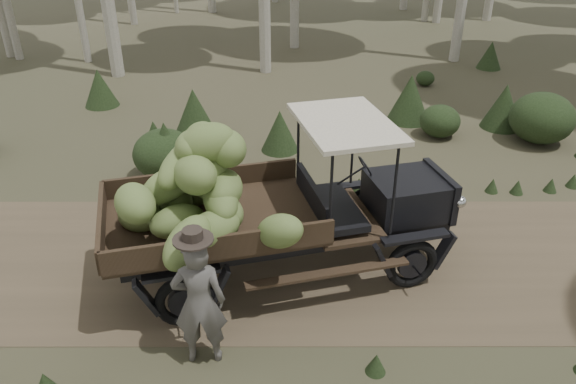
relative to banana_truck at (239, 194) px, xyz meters
name	(u,v)px	position (x,y,z in m)	size (l,w,h in m)	color
ground	(424,261)	(3.00, 0.56, -1.60)	(120.00, 120.00, 0.00)	#473D2B
dirt_track	(424,261)	(3.00, 0.56, -1.59)	(70.00, 4.00, 0.01)	brown
banana_truck	(239,194)	(0.00, 0.00, 0.00)	(5.76, 3.47, 2.85)	black
farmer	(199,301)	(-0.41, -1.62, -0.64)	(0.71, 0.53, 2.02)	#514D4A
undergrowth	(458,249)	(3.39, 0.14, -1.06)	(22.83, 24.26, 1.34)	#233319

